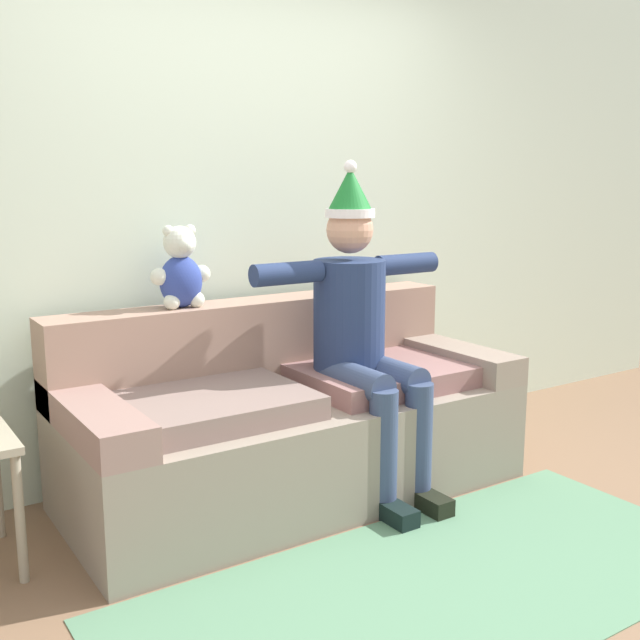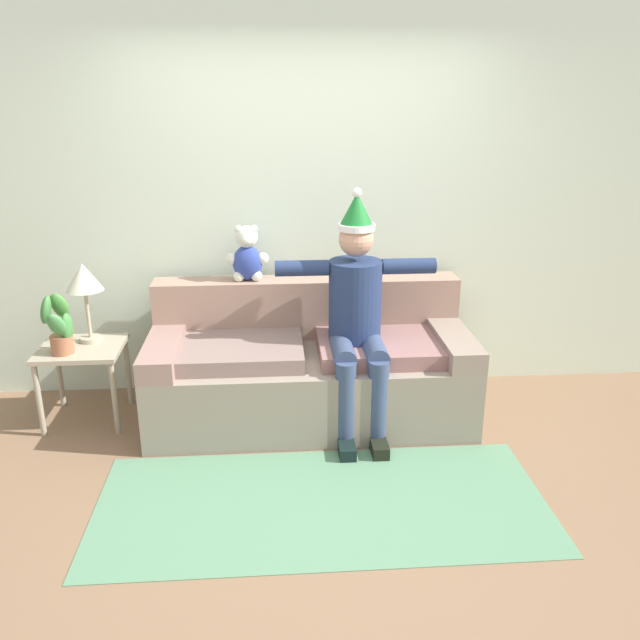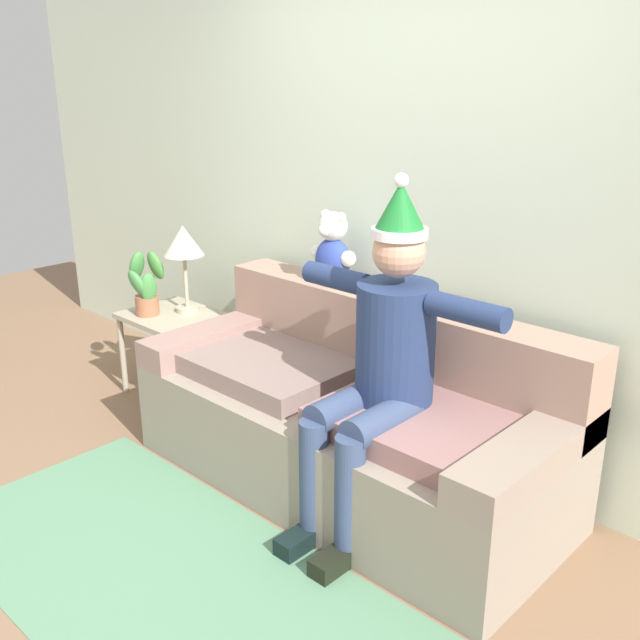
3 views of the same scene
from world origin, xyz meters
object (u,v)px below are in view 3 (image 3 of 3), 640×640
person_seated (381,357)px  table_lamp (183,245)px  couch (353,419)px  candle_tall (152,287)px  teddy_bear (332,251)px  side_table (171,326)px  potted_plant (146,286)px

person_seated → table_lamp: person_seated is taller
couch → table_lamp: table_lamp is taller
candle_tall → teddy_bear: bearing=12.8°
person_seated → candle_tall: bearing=174.9°
person_seated → teddy_bear: person_seated is taller
couch → teddy_bear: (-0.40, 0.29, 0.71)m
side_table → candle_tall: 0.27m
teddy_bear → potted_plant: (-1.18, -0.37, -0.34)m
couch → table_lamp: size_ratio=3.94×
side_table → person_seated: bearing=-6.1°
table_lamp → potted_plant: bearing=-122.1°
side_table → table_lamp: (0.04, 0.10, 0.50)m
side_table → potted_plant: bearing=-128.6°
teddy_bear → person_seated: bearing=-33.3°
couch → potted_plant: bearing=-177.1°
table_lamp → teddy_bear: bearing=9.0°
side_table → candle_tall: candle_tall is taller
side_table → table_lamp: table_lamp is taller
potted_plant → candle_tall: (-0.06, 0.08, -0.04)m
person_seated → side_table: bearing=173.9°
couch → candle_tall: (-1.64, 0.00, 0.32)m
teddy_bear → side_table: (-1.09, -0.26, -0.60)m
side_table → potted_plant: (-0.08, -0.10, 0.26)m
couch → person_seated: 0.56m
teddy_bear → candle_tall: size_ratio=1.77×
couch → teddy_bear: bearing=144.5°
couch → candle_tall: bearing=179.8°
teddy_bear → potted_plant: teddy_bear is taller
candle_tall → side_table: bearing=7.7°
table_lamp → potted_plant: size_ratio=1.35×
potted_plant → candle_tall: bearing=127.3°
person_seated → potted_plant: size_ratio=3.93×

